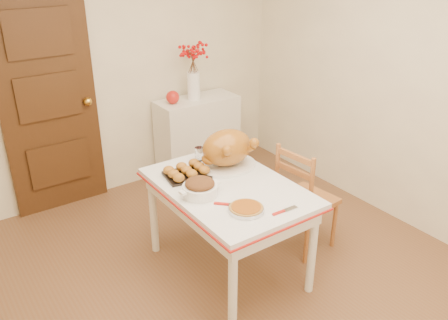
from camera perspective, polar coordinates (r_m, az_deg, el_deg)
floor at (r=3.64m, az=2.22°, el=-14.99°), size 3.50×4.00×0.00m
wall_back at (r=4.66m, az=-12.74°, el=10.98°), size 3.50×0.00×2.50m
wall_right at (r=4.24m, az=22.01°, el=8.37°), size 0.00×4.00×2.50m
door_back at (r=4.48m, az=-20.57°, el=6.50°), size 0.85×0.06×2.06m
sideboard at (r=5.04m, az=-3.22°, el=2.81°), size 0.86×0.38×0.86m
kitchen_table at (r=3.57m, az=0.46°, el=-8.37°), size 0.86×1.25×0.75m
chair_oak at (r=3.86m, az=10.01°, el=-4.48°), size 0.45×0.45×0.92m
berry_vase at (r=4.80m, az=-3.76°, el=10.74°), size 0.30×0.30×0.59m
apple at (r=4.74m, az=-6.28°, el=7.61°), size 0.13×0.13×0.13m
turkey_platter at (r=3.58m, az=0.38°, el=1.28°), size 0.53×0.45×0.30m
pumpkin_pie at (r=3.05m, az=2.72°, el=-5.88°), size 0.28×0.28×0.05m
stuffing_dish at (r=3.22m, az=-2.96°, el=-3.37°), size 0.37×0.32×0.12m
rolls_tray at (r=3.49m, az=-4.59°, el=-1.37°), size 0.35×0.29×0.08m
pie_server at (r=3.08m, az=7.43°, el=-6.10°), size 0.20×0.06×0.01m
carving_knife at (r=3.12m, az=1.27°, el=-5.50°), size 0.24×0.24×0.01m
drinking_glass at (r=3.73m, az=-3.06°, el=0.73°), size 0.07×0.07×0.11m
shaker_pair at (r=3.85m, az=0.54°, el=1.46°), size 0.10×0.05×0.10m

